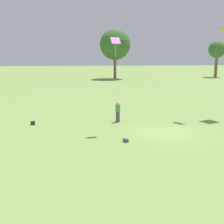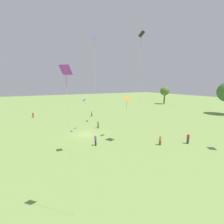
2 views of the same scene
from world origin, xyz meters
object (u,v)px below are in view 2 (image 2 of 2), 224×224
kite_6 (84,101)px  picnic_bag_1 (72,131)px  kite_2 (141,39)px  person_5 (96,140)px  person_4 (33,115)px  person_0 (160,140)px  person_3 (188,139)px  picnic_bag_0 (87,121)px  person_2 (92,114)px  kite_5 (66,79)px  person_1 (98,125)px  kite_7 (94,44)px  kite_1 (127,99)px

kite_6 → picnic_bag_1: bearing=-48.6°
kite_2 → kite_6: bearing=-42.0°
person_5 → person_4: bearing=70.2°
kite_6 → person_4: bearing=-115.1°
person_0 → kite_6: (-14.73, -8.52, 5.64)m
person_3 → picnic_bag_0: size_ratio=4.86×
person_5 → kite_6: 11.32m
person_2 → kite_5: 38.26m
person_4 → person_3: bearing=171.9°
person_1 → kite_5: 25.84m
person_4 → kite_5: 42.07m
person_1 → kite_7: size_ratio=0.11×
person_4 → picnic_bag_1: size_ratio=3.91×
picnic_bag_0 → kite_2: bearing=13.4°
person_3 → kite_6: (-16.53, -13.29, 5.56)m
picnic_bag_0 → picnic_bag_1: bearing=-40.3°
person_0 → picnic_bag_1: 18.59m
kite_1 → kite_7: 10.56m
kite_1 → kite_7: kite_7 is taller
person_0 → person_3: (1.80, 4.77, 0.08)m
person_0 → kite_2: bearing=-122.5°
person_0 → person_5: person_5 is taller
person_2 → person_5: (22.12, -7.46, 0.15)m
kite_6 → picnic_bag_1: (0.30, -3.18, -6.34)m
kite_2 → kite_7: size_ratio=1.15×
person_0 → person_4: person_0 is taller
kite_1 → kite_6: (-10.71, -4.23, -1.24)m
kite_7 → person_0: bearing=37.5°
kite_7 → picnic_bag_1: kite_7 is taller
person_5 → person_2: bearing=33.9°
person_1 → kite_7: (12.73, -5.64, 14.40)m
person_2 → kite_7: 30.72m
person_2 → kite_6: (12.31, -6.15, 5.64)m
person_2 → kite_1: kite_1 is taller
person_0 → person_3: bearing=103.1°
person_4 → kite_5: size_ratio=0.14×
person_0 → kite_6: 17.92m
person_0 → person_4: bearing=-116.7°
kite_5 → kite_2: bearing=-53.0°
person_0 → kite_5: bearing=-32.8°
kite_5 → picnic_bag_1: size_ratio=27.23×
kite_7 → picnic_bag_1: bearing=137.0°
person_5 → kite_1: kite_1 is taller
person_1 → person_4: person_1 is taller
person_1 → person_0: bearing=-123.2°
person_2 → person_3: 29.71m
kite_5 → picnic_bag_0: size_ratio=30.74×
kite_5 → picnic_bag_0: 32.11m
kite_5 → kite_6: kite_5 is taller
kite_7 → kite_6: bearing=123.5°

